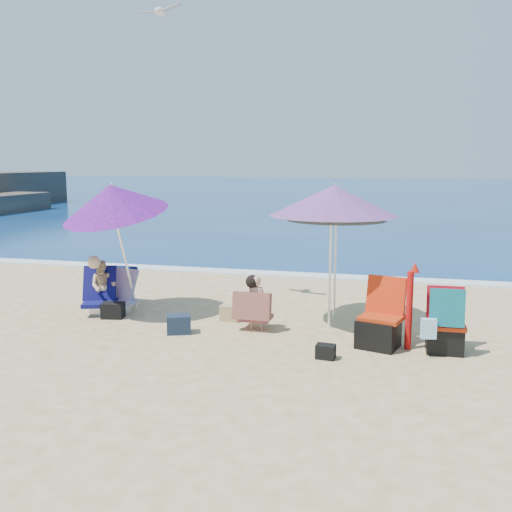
% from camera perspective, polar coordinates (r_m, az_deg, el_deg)
% --- Properties ---
extents(ground, '(120.00, 120.00, 0.00)m').
position_cam_1_polar(ground, '(7.76, 0.34, -9.31)').
color(ground, '#D8BC84').
rests_on(ground, ground).
extents(sea, '(120.00, 80.00, 0.12)m').
position_cam_1_polar(sea, '(52.23, 12.36, 6.33)').
color(sea, navy).
rests_on(sea, ground).
extents(foam, '(120.00, 0.50, 0.04)m').
position_cam_1_polar(foam, '(12.60, 5.92, -1.98)').
color(foam, white).
rests_on(foam, ground).
extents(umbrella_turquoise, '(2.43, 2.43, 2.18)m').
position_cam_1_polar(umbrella_turquoise, '(8.53, 7.72, 5.49)').
color(umbrella_turquoise, white).
rests_on(umbrella_turquoise, ground).
extents(umbrella_striped, '(1.89, 1.89, 2.07)m').
position_cam_1_polar(umbrella_striped, '(8.94, 8.04, 4.96)').
color(umbrella_striped, white).
rests_on(umbrella_striped, ground).
extents(umbrella_blue, '(2.19, 2.23, 2.31)m').
position_cam_1_polar(umbrella_blue, '(9.35, -14.06, 5.46)').
color(umbrella_blue, white).
rests_on(umbrella_blue, ground).
extents(furled_umbrella, '(0.19, 0.21, 1.17)m').
position_cam_1_polar(furled_umbrella, '(7.89, 15.11, -4.46)').
color(furled_umbrella, '#AD0E0C').
rests_on(furled_umbrella, ground).
extents(chair_navy, '(0.50, 0.59, 0.66)m').
position_cam_1_polar(chair_navy, '(10.31, -13.52, -3.85)').
color(chair_navy, '#0B1640').
rests_on(chair_navy, ground).
extents(chair_rainbow, '(0.68, 0.77, 0.69)m').
position_cam_1_polar(chair_rainbow, '(9.87, -13.87, -4.39)').
color(chair_rainbow, '#DB584D').
rests_on(chair_rainbow, ground).
extents(camp_chair_left, '(0.67, 0.68, 0.94)m').
position_cam_1_polar(camp_chair_left, '(7.98, 12.21, -6.88)').
color(camp_chair_left, '#B52E0C').
rests_on(camp_chair_left, ground).
extents(camp_chair_right, '(0.58, 0.64, 0.89)m').
position_cam_1_polar(camp_chair_right, '(7.96, 18.26, -6.88)').
color(camp_chair_right, red).
rests_on(camp_chair_right, ground).
extents(person_center, '(0.57, 0.47, 0.83)m').
position_cam_1_polar(person_center, '(8.53, -0.15, -4.76)').
color(person_center, tan).
rests_on(person_center, ground).
extents(person_left, '(0.74, 0.75, 0.98)m').
position_cam_1_polar(person_left, '(9.83, -15.09, -2.93)').
color(person_left, tan).
rests_on(person_left, ground).
extents(bag_navy_a, '(0.41, 0.36, 0.27)m').
position_cam_1_polar(bag_navy_a, '(8.51, -7.69, -6.74)').
color(bag_navy_a, '#182436').
rests_on(bag_navy_a, ground).
extents(bag_black_a, '(0.38, 0.31, 0.25)m').
position_cam_1_polar(bag_black_a, '(9.52, -14.05, -5.27)').
color(bag_black_a, black).
rests_on(bag_black_a, ground).
extents(bag_tan, '(0.29, 0.21, 0.25)m').
position_cam_1_polar(bag_tan, '(9.09, -2.64, -5.69)').
color(bag_tan, tan).
rests_on(bag_tan, ground).
extents(bag_black_b, '(0.26, 0.19, 0.19)m').
position_cam_1_polar(bag_black_b, '(7.45, 6.95, -9.43)').
color(bag_black_b, black).
rests_on(bag_black_b, ground).
extents(seagull, '(0.80, 0.45, 0.14)m').
position_cam_1_polar(seagull, '(10.12, -9.43, 22.85)').
color(seagull, silver).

